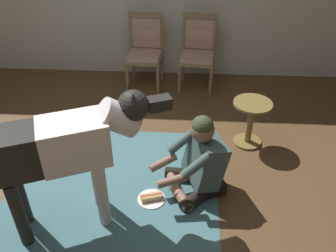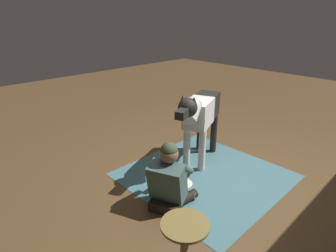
{
  "view_description": "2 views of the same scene",
  "coord_description": "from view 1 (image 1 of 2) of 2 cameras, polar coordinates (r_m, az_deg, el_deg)",
  "views": [
    {
      "loc": [
        0.73,
        -2.45,
        2.41
      ],
      "look_at": [
        0.58,
        0.05,
        0.68
      ],
      "focal_mm": 38.15,
      "sensor_mm": 36.0,
      "label": 1
    },
    {
      "loc": [
        2.78,
        1.98,
        2.11
      ],
      "look_at": [
        0.56,
        -0.32,
        0.81
      ],
      "focal_mm": 30.03,
      "sensor_mm": 36.0,
      "label": 2
    }
  ],
  "objects": [
    {
      "name": "ground_plane",
      "position": [
        3.52,
        -9.65,
        -9.33
      ],
      "size": [
        15.32,
        15.32,
        0.0
      ],
      "primitive_type": "plane",
      "color": "brown"
    },
    {
      "name": "large_dog",
      "position": [
        2.77,
        -15.73,
        -3.29
      ],
      "size": [
        1.45,
        0.71,
        1.18
      ],
      "color": "silver",
      "rests_on": "ground"
    },
    {
      "name": "area_rug",
      "position": [
        3.44,
        -8.93,
        -10.39
      ],
      "size": [
        1.97,
        1.98,
        0.01
      ],
      "primitive_type": "cube",
      "color": "#436E76",
      "rests_on": "ground"
    },
    {
      "name": "hot_dog_on_plate",
      "position": [
        3.33,
        -2.67,
        -11.36
      ],
      "size": [
        0.25,
        0.25,
        0.06
      ],
      "color": "white",
      "rests_on": "ground"
    },
    {
      "name": "round_side_table",
      "position": [
        3.91,
        13.04,
        1.04
      ],
      "size": [
        0.41,
        0.41,
        0.52
      ],
      "color": "olive",
      "rests_on": "ground"
    },
    {
      "name": "dining_chair_right_of_pair",
      "position": [
        4.92,
        4.83,
        12.12
      ],
      "size": [
        0.5,
        0.51,
        0.98
      ],
      "color": "olive",
      "rests_on": "ground"
    },
    {
      "name": "dining_chair_left_of_pair",
      "position": [
        4.95,
        -3.64,
        12.33
      ],
      "size": [
        0.49,
        0.49,
        0.98
      ],
      "color": "olive",
      "rests_on": "ground"
    },
    {
      "name": "person_sitting_on_floor",
      "position": [
        3.24,
        5.03,
        -5.68
      ],
      "size": [
        0.73,
        0.61,
        0.81
      ],
      "color": "black",
      "rests_on": "ground"
    }
  ]
}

